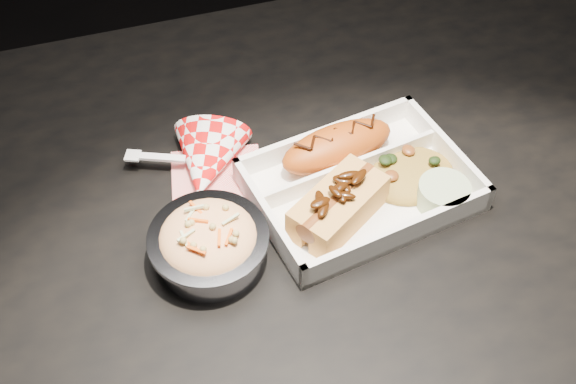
% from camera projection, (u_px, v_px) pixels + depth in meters
% --- Properties ---
extents(dining_table, '(1.20, 0.80, 0.75)m').
position_uv_depth(dining_table, '(313.00, 241.00, 0.93)').
color(dining_table, black).
rests_on(dining_table, ground).
extents(food_tray, '(0.28, 0.22, 0.04)m').
position_uv_depth(food_tray, '(359.00, 188.00, 0.86)').
color(food_tray, white).
rests_on(food_tray, dining_table).
extents(fried_pastry, '(0.16, 0.08, 0.05)m').
position_uv_depth(fried_pastry, '(337.00, 146.00, 0.87)').
color(fried_pastry, '#B34B11').
rests_on(fried_pastry, food_tray).
extents(hotdog, '(0.13, 0.11, 0.06)m').
position_uv_depth(hotdog, '(338.00, 204.00, 0.81)').
color(hotdog, '#DC9B4B').
rests_on(hotdog, food_tray).
extents(fried_rice_mound, '(0.12, 0.11, 0.03)m').
position_uv_depth(fried_rice_mound, '(412.00, 169.00, 0.86)').
color(fried_rice_mound, '#B08833').
rests_on(fried_rice_mound, food_tray).
extents(cupcake_liner, '(0.06, 0.06, 0.03)m').
position_uv_depth(cupcake_liner, '(443.00, 195.00, 0.83)').
color(cupcake_liner, '#A9BF90').
rests_on(cupcake_liner, food_tray).
extents(foil_coleslaw_cup, '(0.13, 0.13, 0.07)m').
position_uv_depth(foil_coleslaw_cup, '(209.00, 242.00, 0.78)').
color(foil_coleslaw_cup, silver).
rests_on(foil_coleslaw_cup, dining_table).
extents(napkin_fork, '(0.17, 0.14, 0.10)m').
position_uv_depth(napkin_fork, '(206.00, 163.00, 0.88)').
color(napkin_fork, red).
rests_on(napkin_fork, dining_table).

